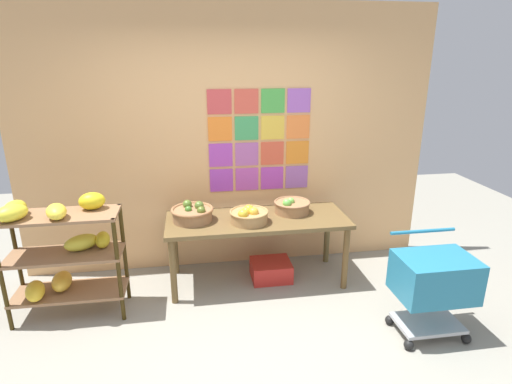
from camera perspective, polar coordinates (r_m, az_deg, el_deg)
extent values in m
plane|color=gray|center=(3.33, -0.16, -23.45)|extent=(9.51, 9.51, 0.00)
cube|color=#E3AB6E|center=(4.34, -3.83, 6.87)|extent=(4.29, 0.06, 2.72)
cube|color=#CF4445|center=(4.24, -5.05, 12.23)|extent=(0.24, 0.01, 0.24)
cube|color=#DB513F|center=(4.26, -1.33, 12.33)|extent=(0.24, 0.01, 0.24)
cube|color=green|center=(4.31, 2.34, 12.38)|extent=(0.24, 0.01, 0.24)
cube|color=#9E58BB|center=(4.37, 5.91, 12.39)|extent=(0.24, 0.01, 0.24)
cube|color=orange|center=(4.27, -4.95, 8.61)|extent=(0.24, 0.01, 0.24)
cube|color=#3E9D59|center=(4.30, -1.30, 8.73)|extent=(0.24, 0.01, 0.24)
cube|color=gold|center=(4.35, 2.29, 8.82)|extent=(0.24, 0.01, 0.24)
cube|color=orange|center=(4.41, 5.80, 8.87)|extent=(0.24, 0.01, 0.24)
cube|color=purple|center=(4.33, -4.85, 5.06)|extent=(0.24, 0.01, 0.24)
cube|color=#A858A5|center=(4.35, -1.27, 5.21)|extent=(0.24, 0.01, 0.24)
cube|color=#D85036|center=(4.40, 2.25, 5.33)|extent=(0.24, 0.01, 0.24)
cube|color=orange|center=(4.46, 5.69, 5.43)|extent=(0.24, 0.01, 0.24)
cube|color=purple|center=(4.40, -4.76, 1.62)|extent=(0.24, 0.01, 0.24)
cube|color=#B24AAE|center=(4.42, -1.25, 1.78)|extent=(0.24, 0.01, 0.24)
cube|color=purple|center=(4.47, 2.21, 1.93)|extent=(0.24, 0.01, 0.24)
cube|color=#9959A9|center=(4.52, 5.58, 2.08)|extent=(0.24, 0.01, 0.24)
cylinder|color=#35270B|center=(4.03, -31.52, -10.23)|extent=(0.04, 0.04, 0.95)
cylinder|color=#35270B|center=(3.76, -18.31, -10.26)|extent=(0.04, 0.04, 0.95)
cylinder|color=#35270B|center=(4.32, -29.85, -8.09)|extent=(0.04, 0.04, 0.95)
cylinder|color=#35270B|center=(4.07, -17.58, -7.94)|extent=(0.04, 0.04, 0.95)
cube|color=#8E6746|center=(4.14, -24.02, -12.36)|extent=(0.96, 0.38, 0.03)
ellipsoid|color=yellow|center=(4.15, -25.07, -11.02)|extent=(0.19, 0.29, 0.15)
ellipsoid|color=yellow|center=(4.10, -28.03, -11.88)|extent=(0.22, 0.30, 0.15)
cube|color=#8E6746|center=(3.98, -24.68, -7.83)|extent=(0.96, 0.38, 0.02)
ellipsoid|color=yellow|center=(3.96, -22.82, -6.39)|extent=(0.34, 0.29, 0.13)
ellipsoid|color=gold|center=(3.95, -20.28, -6.15)|extent=(0.14, 0.23, 0.14)
cube|color=#8E6746|center=(3.84, -25.39, -2.96)|extent=(0.96, 0.38, 0.02)
ellipsoid|color=yellow|center=(3.73, -25.70, -2.42)|extent=(0.23, 0.29, 0.12)
ellipsoid|color=yellow|center=(3.83, -21.58, -1.15)|extent=(0.25, 0.21, 0.15)
ellipsoid|color=yellow|center=(3.84, -30.55, -2.50)|extent=(0.31, 0.30, 0.13)
ellipsoid|color=yellow|center=(3.94, -30.16, -1.99)|extent=(0.18, 0.25, 0.13)
cube|color=brown|center=(4.11, 0.18, -3.84)|extent=(1.78, 0.69, 0.04)
cylinder|color=brown|center=(3.96, -11.29, -10.64)|extent=(0.06, 0.06, 0.65)
cylinder|color=brown|center=(4.21, 12.17, -8.89)|extent=(0.06, 0.06, 0.65)
cylinder|color=brown|center=(4.47, -11.07, -7.15)|extent=(0.06, 0.06, 0.65)
cylinder|color=brown|center=(4.69, 9.72, -5.81)|extent=(0.06, 0.06, 0.65)
cylinder|color=#996E47|center=(4.24, 4.96, -2.11)|extent=(0.35, 0.35, 0.11)
torus|color=#9D6E4A|center=(4.22, 4.98, -1.40)|extent=(0.37, 0.37, 0.02)
sphere|color=#73BE4B|center=(4.21, 4.78, -1.26)|extent=(0.07, 0.07, 0.07)
sphere|color=#6FBD34|center=(4.22, 4.85, -1.27)|extent=(0.07, 0.07, 0.07)
sphere|color=#6BC44C|center=(4.14, 4.24, -1.51)|extent=(0.09, 0.09, 0.09)
cylinder|color=#936A45|center=(4.06, -8.71, -3.15)|extent=(0.38, 0.38, 0.11)
torus|color=#97663F|center=(4.04, -8.75, -2.39)|extent=(0.41, 0.41, 0.03)
sphere|color=#3C6D25|center=(4.02, -9.27, -2.37)|extent=(0.07, 0.07, 0.07)
sphere|color=#536422|center=(3.97, -7.53, -2.54)|extent=(0.08, 0.08, 0.08)
sphere|color=#536C2B|center=(4.07, -7.79, -1.87)|extent=(0.09, 0.09, 0.09)
sphere|color=#537129|center=(4.12, -9.40, -1.67)|extent=(0.09, 0.09, 0.09)
cylinder|color=#A77D4C|center=(3.98, -0.95, -3.45)|extent=(0.35, 0.35, 0.11)
torus|color=#A78049|center=(3.96, -0.96, -2.74)|extent=(0.37, 0.37, 0.02)
sphere|color=gold|center=(3.93, -1.33, -2.72)|extent=(0.10, 0.10, 0.10)
sphere|color=gold|center=(3.95, -0.98, -2.46)|extent=(0.10, 0.10, 0.10)
sphere|color=gold|center=(3.92, -0.34, -2.78)|extent=(0.10, 0.10, 0.10)
sphere|color=gold|center=(3.86, -1.81, -3.05)|extent=(0.09, 0.09, 0.09)
cube|color=red|center=(4.39, 2.06, -10.63)|extent=(0.40, 0.35, 0.19)
sphere|color=black|center=(3.70, 20.22, -19.07)|extent=(0.08, 0.08, 0.08)
sphere|color=black|center=(3.94, 26.87, -17.48)|extent=(0.08, 0.08, 0.08)
sphere|color=black|center=(3.93, 17.87, -16.37)|extent=(0.08, 0.08, 0.08)
sphere|color=black|center=(4.16, 24.23, -15.09)|extent=(0.08, 0.08, 0.08)
cube|color=#A5A8AD|center=(3.89, 22.47, -16.25)|extent=(0.52, 0.35, 0.03)
cube|color=teal|center=(3.67, 23.29, -10.62)|extent=(0.60, 0.43, 0.34)
cylinder|color=teal|center=(3.74, 21.91, -5.01)|extent=(0.57, 0.03, 0.03)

